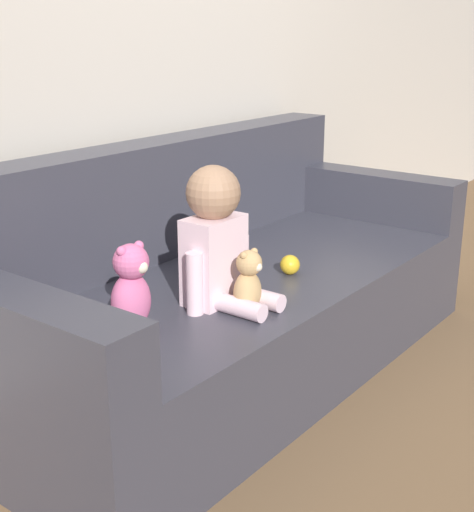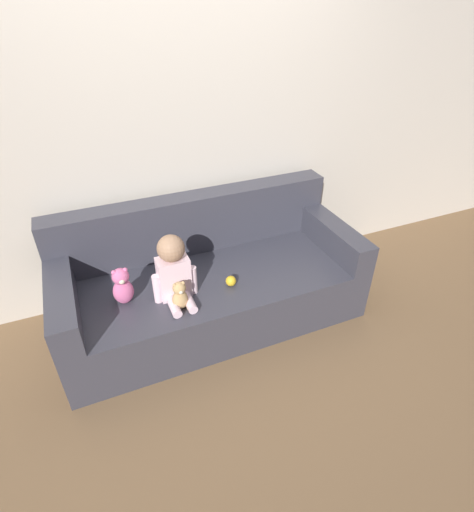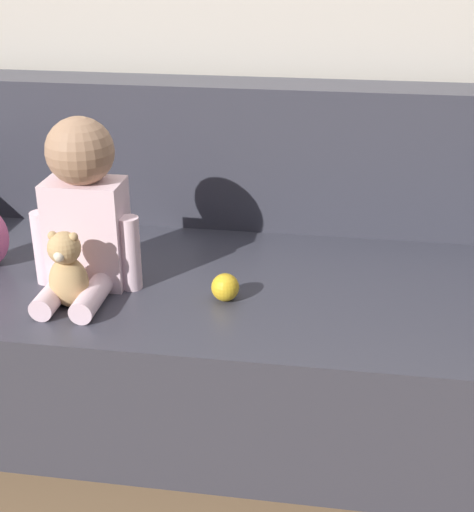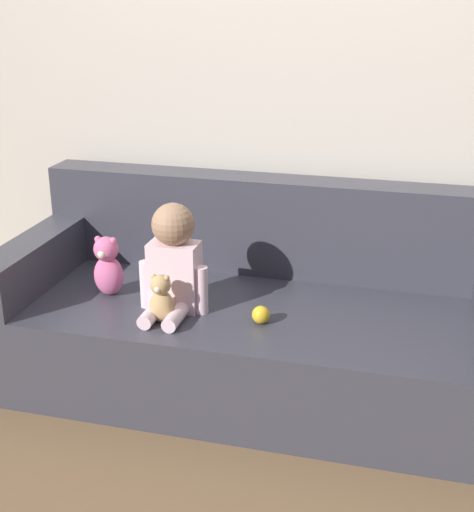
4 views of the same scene
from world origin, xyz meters
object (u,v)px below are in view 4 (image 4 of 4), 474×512
Objects in this scene: person_baby at (173,262)px; teddy_bear_brown at (161,300)px; plush_toy_side at (108,266)px; couch at (256,318)px; toy_ball at (261,315)px.

person_baby reaches higher than teddy_bear_brown.
plush_toy_side is at bearing 148.28° from teddy_bear_brown.
person_baby is 1.69× the size of plush_toy_side.
plush_toy_side is at bearing -166.88° from couch.
teddy_bear_brown is (-0.01, -0.13, -0.11)m from person_baby.
person_baby is 2.19× the size of teddy_bear_brown.
toy_ball is at bearing -72.43° from couch.
couch is 4.71× the size of person_baby.
teddy_bear_brown is at bearing -131.83° from couch.
couch is 7.95× the size of plush_toy_side.
teddy_bear_brown reaches higher than toy_ball.
toy_ball is (0.07, -0.24, 0.14)m from couch.
plush_toy_side is (-0.30, 0.19, 0.03)m from teddy_bear_brown.
person_baby reaches higher than plush_toy_side.
plush_toy_side is (-0.31, 0.06, -0.07)m from person_baby.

